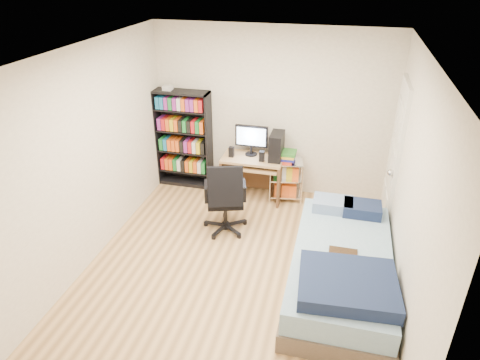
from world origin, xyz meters
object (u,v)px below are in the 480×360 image
(computer_desk, at_px, (259,161))
(bed, at_px, (341,268))
(office_chair, at_px, (225,210))
(media_shelf, at_px, (183,138))

(computer_desk, distance_m, bed, 2.23)
(computer_desk, distance_m, office_chair, 1.08)
(office_chair, xyz_separation_m, bed, (1.54, -0.78, -0.06))
(media_shelf, relative_size, office_chair, 1.56)
(media_shelf, xyz_separation_m, office_chair, (1.00, -1.16, -0.46))
(computer_desk, xyz_separation_m, bed, (1.30, -1.79, -0.34))
(office_chair, bearing_deg, media_shelf, 112.98)
(bed, bearing_deg, computer_desk, 125.92)
(office_chair, bearing_deg, computer_desk, 58.83)
(media_shelf, distance_m, computer_desk, 1.26)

